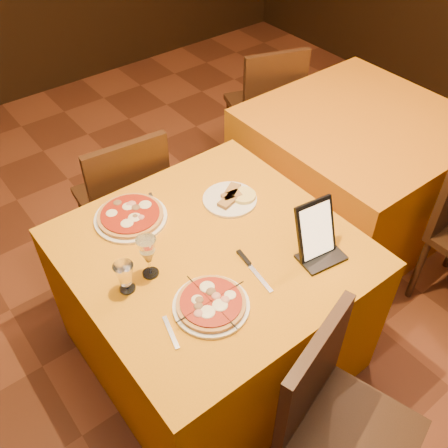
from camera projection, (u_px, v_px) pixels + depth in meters
floor at (273, 411)px, 2.31m from camera, size 6.00×7.00×0.01m
main_table at (213, 303)px, 2.29m from camera, size 1.10×1.10×0.75m
side_table at (353, 173)px, 2.99m from camera, size 1.10×1.10×0.75m
chair_main_near at (352, 436)px, 1.76m from camera, size 0.55×0.55×0.91m
chair_main_far at (121, 198)px, 2.71m from camera, size 0.50×0.50×0.91m
chair_side_far at (262, 105)px, 3.42m from camera, size 0.60×0.60×0.91m
pizza_near at (211, 304)px, 1.80m from camera, size 0.28×0.28×0.03m
pizza_far at (131, 217)px, 2.14m from camera, size 0.31×0.31×0.03m
cutlet_dish at (230, 198)px, 2.23m from camera, size 0.24×0.24×0.03m
wine_glass at (148, 257)px, 1.86m from camera, size 0.09×0.09×0.19m
water_glass at (125, 278)px, 1.82m from camera, size 0.08×0.08×0.13m
tablet at (316, 230)px, 1.93m from camera, size 0.18×0.12×0.23m
knife at (255, 273)px, 1.92m from camera, size 0.05×0.22×0.01m
fork_near at (171, 332)px, 1.72m from camera, size 0.05×0.14×0.01m
fork_far at (154, 202)px, 2.22m from camera, size 0.05×0.13×0.01m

